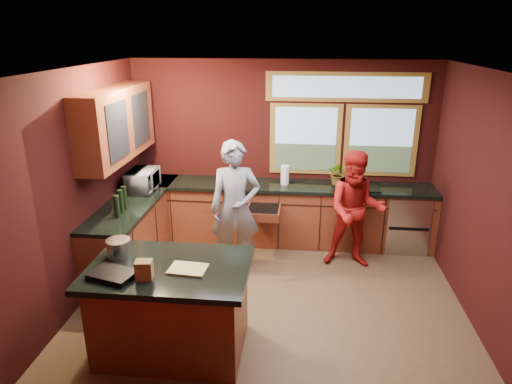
% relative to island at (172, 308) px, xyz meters
% --- Properties ---
extents(floor, '(4.50, 4.50, 0.00)m').
position_rel_island_xyz_m(floor, '(0.92, 0.94, -0.48)').
color(floor, brown).
rests_on(floor, ground).
extents(room_shell, '(4.52, 4.02, 2.71)m').
position_rel_island_xyz_m(room_shell, '(0.33, 1.27, 1.32)').
color(room_shell, black).
rests_on(room_shell, ground).
extents(back_counter, '(4.50, 0.64, 0.93)m').
position_rel_island_xyz_m(back_counter, '(1.12, 2.64, -0.01)').
color(back_counter, '#5D2616').
rests_on(back_counter, floor).
extents(left_counter, '(0.64, 2.30, 0.93)m').
position_rel_island_xyz_m(left_counter, '(-1.03, 1.79, -0.01)').
color(left_counter, '#5D2616').
rests_on(left_counter, floor).
extents(island, '(1.55, 1.05, 0.95)m').
position_rel_island_xyz_m(island, '(0.00, 0.00, 0.00)').
color(island, '#5D2616').
rests_on(island, floor).
extents(person_grey, '(0.72, 0.55, 1.79)m').
position_rel_island_xyz_m(person_grey, '(0.39, 1.68, 0.42)').
color(person_grey, slate).
rests_on(person_grey, floor).
extents(person_red, '(0.81, 0.64, 1.62)m').
position_rel_island_xyz_m(person_red, '(1.97, 2.00, 0.33)').
color(person_red, '#A61513').
rests_on(person_red, floor).
extents(microwave, '(0.37, 0.55, 0.30)m').
position_rel_island_xyz_m(microwave, '(-1.00, 2.16, 0.60)').
color(microwave, '#999999').
rests_on(microwave, left_counter).
extents(potted_plant, '(0.32, 0.28, 0.35)m').
position_rel_island_xyz_m(potted_plant, '(1.77, 2.69, 0.63)').
color(potted_plant, '#999999').
rests_on(potted_plant, back_counter).
extents(paper_towel, '(0.12, 0.12, 0.28)m').
position_rel_island_xyz_m(paper_towel, '(0.99, 2.64, 0.59)').
color(paper_towel, white).
rests_on(paper_towel, back_counter).
extents(cutting_board, '(0.37, 0.28, 0.02)m').
position_rel_island_xyz_m(cutting_board, '(0.20, -0.05, 0.48)').
color(cutting_board, tan).
rests_on(cutting_board, island).
extents(stock_pot, '(0.24, 0.24, 0.18)m').
position_rel_island_xyz_m(stock_pot, '(-0.55, 0.15, 0.56)').
color(stock_pot, silver).
rests_on(stock_pot, island).
extents(paper_bag, '(0.16, 0.14, 0.18)m').
position_rel_island_xyz_m(paper_bag, '(-0.15, -0.25, 0.56)').
color(paper_bag, brown).
rests_on(paper_bag, island).
extents(black_tray, '(0.46, 0.38, 0.05)m').
position_rel_island_xyz_m(black_tray, '(-0.45, -0.25, 0.49)').
color(black_tray, black).
rests_on(black_tray, island).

